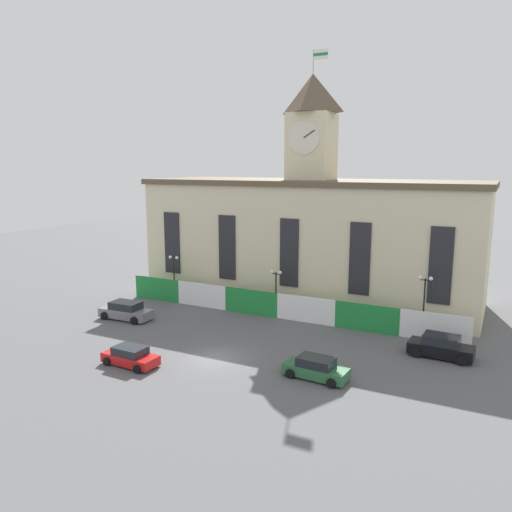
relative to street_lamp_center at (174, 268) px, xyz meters
name	(u,v)px	position (x,y,z in m)	size (l,w,h in m)	color
ground_plane	(215,359)	(13.33, -13.07, -3.60)	(160.00, 160.00, 0.00)	#565659
civic_building	(310,235)	(13.33, 7.40, 3.60)	(37.13, 12.15, 26.84)	beige
banner_fence	(277,306)	(13.33, -1.22, -2.34)	(35.56, 0.12, 2.53)	#1E8438
street_lamp_center	(174,268)	(0.00, 0.00, 0.00)	(1.26, 0.36, 4.95)	black
street_lamp_right	(276,282)	(12.59, 0.00, -0.27)	(1.26, 0.36, 4.52)	black
street_lamp_far_left	(425,293)	(26.94, 0.00, 0.28)	(1.26, 0.36, 5.39)	black
car_green_wagon	(316,369)	(21.65, -12.89, -2.88)	(4.71, 2.37, 1.55)	#2D663D
car_black_suv	(441,347)	(29.06, -4.68, -2.77)	(4.99, 2.55, 1.80)	black
car_gray_pickup	(126,311)	(0.21, -8.30, -2.79)	(5.38, 2.55, 1.75)	slate
car_red_sedan	(130,356)	(8.30, -17.01, -2.93)	(4.45, 2.23, 1.45)	red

